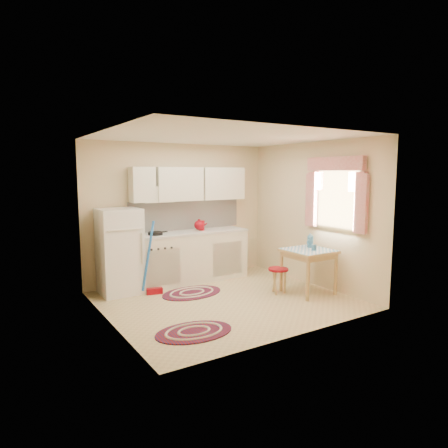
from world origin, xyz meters
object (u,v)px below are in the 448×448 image
Objects in this scene: fridge at (120,251)px; table at (308,271)px; base_cabinets at (187,258)px; stool at (278,281)px.

fridge is 3.11m from table.
base_cabinets is 2.17m from table.
table is at bearing -31.93° from fridge.
base_cabinets is at bearing 129.02° from table.
table is 1.71× the size of stool.
fridge is at bearing -177.72° from base_cabinets.
fridge is 3.33× the size of stool.
fridge is 0.62× the size of base_cabinets.
fridge reaches higher than base_cabinets.
base_cabinets reaches higher than stool.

